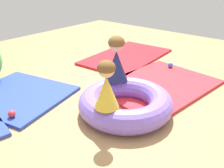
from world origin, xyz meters
TOP-DOWN VIEW (x-y plane):
  - ground_plane at (0.00, 0.00)m, footprint 8.00×8.00m
  - gym_mat_center_rear at (-0.66, 1.20)m, footprint 1.35×1.44m
  - gym_mat_near_left at (0.79, -0.06)m, footprint 1.75×1.38m
  - gym_mat_far_left at (1.52, 1.05)m, footprint 1.81×1.16m
  - inflatable_cushion at (-0.08, -0.12)m, footprint 1.08×1.08m
  - child_in_navy at (0.14, 0.19)m, footprint 0.40×0.40m
  - child_in_yellow at (-0.46, -0.17)m, footprint 0.30×0.30m
  - play_ball_pink at (0.38, 0.26)m, footprint 0.08×0.08m
  - play_ball_red at (-1.01, 0.74)m, footprint 0.08×0.08m
  - play_ball_blue at (1.49, 0.12)m, footprint 0.08×0.08m

SIDE VIEW (x-z plane):
  - ground_plane at x=0.00m, z-range 0.00..0.00m
  - gym_mat_center_rear at x=-0.66m, z-range 0.00..0.04m
  - gym_mat_near_left at x=0.79m, z-range 0.00..0.04m
  - gym_mat_far_left at x=1.52m, z-range 0.00..0.04m
  - play_ball_pink at x=0.38m, z-range 0.04..0.12m
  - play_ball_red at x=-1.01m, z-range 0.04..0.12m
  - play_ball_blue at x=1.49m, z-range 0.04..0.12m
  - inflatable_cushion at x=-0.08m, z-range 0.00..0.26m
  - child_in_yellow at x=-0.46m, z-range 0.26..0.75m
  - child_in_navy at x=0.14m, z-range 0.26..0.81m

